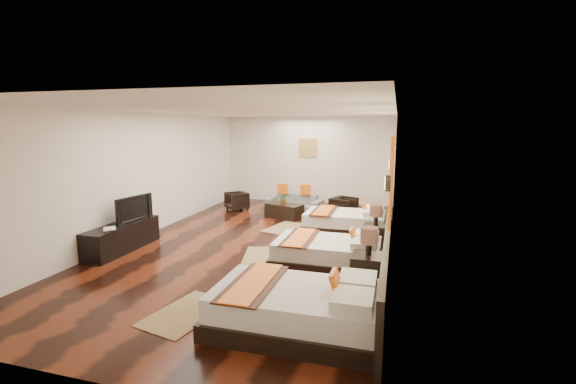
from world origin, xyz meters
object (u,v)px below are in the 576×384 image
(sofa, at_px, (294,202))
(coffee_table, at_px, (284,211))
(tv_console, at_px, (122,237))
(figurine, at_px, (144,208))
(armchair_right, at_px, (344,208))
(book, at_px, (103,230))
(armchair_left, at_px, (237,201))
(nightstand_b, at_px, (375,234))
(bed_near, at_px, (298,308))
(bed_mid, at_px, (329,253))
(nightstand_a, at_px, (368,268))
(tv, at_px, (131,208))
(bed_far, at_px, (346,222))
(table_plant, at_px, (283,199))

(sofa, bearing_deg, coffee_table, -81.81)
(tv_console, bearing_deg, coffee_table, 56.01)
(figurine, relative_size, armchair_right, 0.54)
(book, bearing_deg, sofa, 64.88)
(sofa, distance_m, armchair_left, 1.73)
(armchair_right, bearing_deg, nightstand_b, -138.21)
(armchair_right, height_order, coffee_table, armchair_right)
(nightstand_b, xyz_separation_m, sofa, (-2.55, 3.20, -0.08))
(bed_near, xyz_separation_m, sofa, (-1.81, 6.63, -0.03))
(bed_near, distance_m, coffee_table, 5.87)
(bed_mid, bearing_deg, armchair_left, 131.45)
(armchair_left, relative_size, armchair_right, 0.94)
(nightstand_a, bearing_deg, book, 178.82)
(bed_near, height_order, sofa, bed_near)
(tv, bearing_deg, coffee_table, -25.98)
(coffee_table, bearing_deg, bed_far, -27.53)
(figurine, relative_size, sofa, 0.20)
(nightstand_b, bearing_deg, book, -158.99)
(nightstand_b, relative_size, coffee_table, 0.94)
(bed_mid, xyz_separation_m, book, (-4.19, -0.73, 0.31))
(bed_mid, bearing_deg, figurine, 173.12)
(bed_near, bearing_deg, sofa, 105.24)
(figurine, bearing_deg, table_plant, 49.70)
(armchair_left, bearing_deg, tv_console, -57.48)
(nightstand_b, bearing_deg, tv_console, -164.23)
(tv_console, bearing_deg, armchair_right, 45.49)
(armchair_left, height_order, armchair_right, armchair_right)
(bed_mid, xyz_separation_m, armchair_left, (-3.48, 3.94, 0.02))
(bed_mid, xyz_separation_m, armchair_right, (-0.24, 3.80, 0.04))
(sofa, distance_m, coffee_table, 1.05)
(figurine, bearing_deg, bed_far, 24.00)
(bed_mid, xyz_separation_m, nightstand_a, (0.75, -0.84, 0.09))
(tv, bearing_deg, nightstand_b, -67.47)
(bed_near, bearing_deg, coffee_table, 107.93)
(bed_mid, xyz_separation_m, figurine, (-4.19, 0.51, 0.47))
(armchair_left, bearing_deg, bed_mid, -6.28)
(tv, distance_m, armchair_right, 5.45)
(sofa, height_order, armchair_left, armchair_left)
(bed_mid, xyz_separation_m, nightstand_b, (0.75, 1.16, 0.08))
(bed_mid, relative_size, nightstand_b, 2.05)
(nightstand_a, bearing_deg, bed_near, -117.62)
(book, bearing_deg, bed_mid, 9.93)
(bed_far, distance_m, nightstand_b, 1.43)
(bed_far, height_order, tv_console, bed_far)
(bed_mid, distance_m, nightstand_b, 1.39)
(nightstand_b, height_order, armchair_left, nightstand_b)
(figurine, bearing_deg, tv, -83.92)
(sofa, bearing_deg, nightstand_a, -55.65)
(coffee_table, bearing_deg, sofa, 90.00)
(sofa, height_order, table_plant, table_plant)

